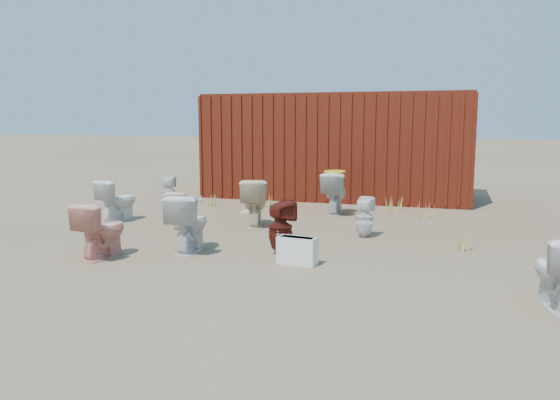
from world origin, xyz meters
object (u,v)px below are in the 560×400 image
(toilet_front_maroon, at_px, (281,228))
(toilet_front_e, at_px, (558,272))
(toilet_back_beige_left, at_px, (254,202))
(toilet_front_pink, at_px, (101,230))
(shipping_container, at_px, (338,146))
(toilet_back_yellowlid, at_px, (335,193))
(toilet_front_a, at_px, (118,200))
(loose_tank, at_px, (297,251))
(toilet_back_e, at_px, (364,217))
(toilet_front_c, at_px, (189,223))
(toilet_back_beige_right, at_px, (180,210))
(toilet_back_a, at_px, (168,192))

(toilet_front_maroon, distance_m, toilet_front_e, 3.43)
(toilet_back_beige_left, bearing_deg, toilet_front_pink, 48.67)
(shipping_container, xyz_separation_m, toilet_back_yellowlid, (0.45, -2.49, -0.79))
(toilet_front_a, distance_m, toilet_front_pink, 2.74)
(toilet_front_pink, height_order, toilet_front_maroon, toilet_front_pink)
(shipping_container, height_order, loose_tank, shipping_container)
(shipping_container, relative_size, toilet_back_e, 9.55)
(shipping_container, relative_size, toilet_front_a, 7.98)
(toilet_front_e, bearing_deg, toilet_front_c, -23.50)
(toilet_front_a, relative_size, toilet_front_e, 1.05)
(toilet_front_c, bearing_deg, toilet_back_yellowlid, -116.11)
(toilet_front_pink, height_order, toilet_front_c, toilet_front_c)
(toilet_front_a, distance_m, toilet_back_e, 4.47)
(toilet_front_pink, bearing_deg, shipping_container, -98.96)
(toilet_back_beige_right, bearing_deg, toilet_back_beige_left, -160.27)
(shipping_container, distance_m, toilet_front_a, 5.45)
(loose_tank, bearing_deg, toilet_back_beige_right, 154.47)
(loose_tank, bearing_deg, toilet_front_pink, -162.74)
(toilet_back_beige_left, distance_m, toilet_back_beige_right, 1.26)
(shipping_container, distance_m, toilet_back_e, 4.71)
(toilet_back_beige_left, height_order, toilet_back_yellowlid, toilet_back_beige_left)
(toilet_back_yellowlid, bearing_deg, toilet_back_a, 0.10)
(toilet_back_beige_left, relative_size, toilet_back_e, 1.31)
(toilet_back_beige_right, height_order, loose_tank, toilet_back_beige_right)
(toilet_back_beige_right, bearing_deg, toilet_front_pink, 78.60)
(toilet_front_e, height_order, toilet_back_yellowlid, toilet_back_yellowlid)
(shipping_container, relative_size, toilet_front_c, 7.41)
(toilet_front_e, bearing_deg, toilet_back_e, -60.31)
(toilet_back_yellowlid, bearing_deg, toilet_front_e, 121.17)
(toilet_front_maroon, distance_m, toilet_back_beige_left, 2.04)
(toilet_front_a, xyz_separation_m, toilet_front_pink, (1.35, -2.39, -0.00))
(toilet_front_pink, relative_size, toilet_back_e, 1.19)
(toilet_back_a, height_order, loose_tank, toilet_back_a)
(toilet_back_e, xyz_separation_m, loose_tank, (-0.56, -1.87, -0.14))
(toilet_front_pink, bearing_deg, loose_tank, -164.15)
(toilet_back_beige_right, distance_m, toilet_back_yellowlid, 3.09)
(shipping_container, height_order, toilet_front_pink, shipping_container)
(toilet_back_beige_left, height_order, loose_tank, toilet_back_beige_left)
(toilet_front_e, distance_m, toilet_back_e, 3.51)
(toilet_front_maroon, xyz_separation_m, toilet_back_e, (0.92, 1.42, -0.05))
(toilet_front_a, height_order, toilet_front_e, toilet_front_a)
(toilet_back_a, bearing_deg, toilet_front_pink, 91.59)
(toilet_front_pink, bearing_deg, toilet_front_a, -54.50)
(shipping_container, bearing_deg, loose_tank, -83.11)
(toilet_front_c, relative_size, toilet_back_e, 1.29)
(shipping_container, relative_size, toilet_front_pink, 8.01)
(toilet_front_a, distance_m, loose_tank, 4.37)
(shipping_container, relative_size, toilet_front_e, 8.36)
(toilet_front_e, relative_size, toilet_back_beige_left, 0.87)
(toilet_front_e, xyz_separation_m, toilet_back_yellowlid, (-3.15, 4.61, 0.05))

